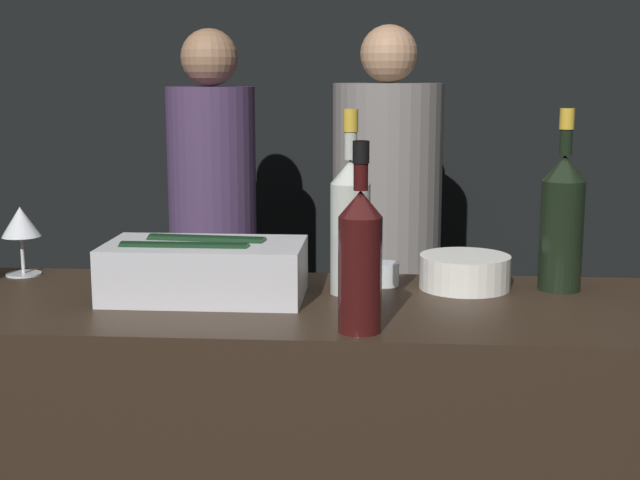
% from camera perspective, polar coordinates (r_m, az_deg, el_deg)
% --- Properties ---
extents(wall_back_chalkboard, '(6.40, 0.06, 2.80)m').
position_cam_1_polar(wall_back_chalkboard, '(4.06, 2.49, 8.72)').
color(wall_back_chalkboard, black).
rests_on(wall_back_chalkboard, ground_plane).
extents(ice_bin_with_bottles, '(0.40, 0.22, 0.12)m').
position_cam_1_polar(ice_bin_with_bottles, '(1.81, -7.48, -1.75)').
color(ice_bin_with_bottles, silver).
rests_on(ice_bin_with_bottles, bar_counter).
extents(bowl_white, '(0.19, 0.19, 0.07)m').
position_cam_1_polar(bowl_white, '(1.90, 9.25, -1.95)').
color(bowl_white, silver).
rests_on(bowl_white, bar_counter).
extents(wine_glass, '(0.09, 0.09, 0.16)m').
position_cam_1_polar(wine_glass, '(2.10, -18.61, 0.95)').
color(wine_glass, silver).
rests_on(wine_glass, bar_counter).
extents(candle_votive, '(0.06, 0.06, 0.05)m').
position_cam_1_polar(candle_votive, '(1.91, 4.18, -2.18)').
color(candle_votive, silver).
rests_on(candle_votive, bar_counter).
extents(rose_wine_bottle, '(0.08, 0.08, 0.38)m').
position_cam_1_polar(rose_wine_bottle, '(1.81, 1.94, 1.18)').
color(rose_wine_bottle, '#B2B7AD').
rests_on(rose_wine_bottle, bar_counter).
extents(red_wine_bottle_black_foil, '(0.08, 0.08, 0.33)m').
position_cam_1_polar(red_wine_bottle_black_foil, '(1.54, 2.59, -1.06)').
color(red_wine_bottle_black_foil, '#380F0F').
rests_on(red_wine_bottle_black_foil, bar_counter).
extents(champagne_bottle, '(0.09, 0.09, 0.38)m').
position_cam_1_polar(champagne_bottle, '(1.91, 15.23, 1.30)').
color(champagne_bottle, black).
rests_on(champagne_bottle, bar_counter).
extents(person_in_hoodie, '(0.41, 0.41, 1.71)m').
position_cam_1_polar(person_in_hoodie, '(3.37, 4.28, 0.50)').
color(person_in_hoodie, black).
rests_on(person_in_hoodie, ground_plane).
extents(person_blond_tee, '(0.33, 0.33, 1.69)m').
position_cam_1_polar(person_blond_tee, '(3.39, -6.86, 0.71)').
color(person_blond_tee, black).
rests_on(person_blond_tee, ground_plane).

